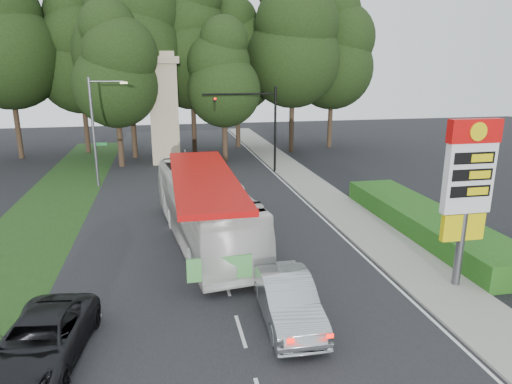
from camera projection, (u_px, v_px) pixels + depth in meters
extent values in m
plane|color=black|center=(243.00, 340.00, 15.05)|extent=(120.00, 120.00, 0.00)
cube|color=black|center=(207.00, 222.00, 26.39)|extent=(14.00, 80.00, 0.02)
cube|color=gray|center=(345.00, 213.00, 28.02)|extent=(3.00, 80.00, 0.12)
cube|color=#193814|center=(55.00, 203.00, 30.21)|extent=(5.00, 50.00, 0.02)
cube|color=#1D5015|center=(426.00, 222.00, 24.68)|extent=(3.00, 14.00, 1.20)
cylinder|color=#59595E|center=(459.00, 250.00, 18.30)|extent=(0.32, 0.32, 3.20)
cube|color=#D5C20B|center=(462.00, 227.00, 18.04)|extent=(1.80, 0.25, 1.10)
cube|color=silver|center=(469.00, 178.00, 17.51)|extent=(2.00, 0.35, 2.80)
cube|color=#B60A09|center=(475.00, 131.00, 17.03)|extent=(2.10, 0.40, 0.90)
cylinder|color=#D5C20B|center=(479.00, 132.00, 16.82)|extent=(0.70, 0.05, 0.70)
cube|color=black|center=(475.00, 158.00, 17.12)|extent=(1.70, 0.04, 0.45)
cube|color=black|center=(472.00, 175.00, 17.29)|extent=(1.70, 0.04, 0.45)
cube|color=black|center=(470.00, 191.00, 17.46)|extent=(1.70, 0.04, 0.45)
cylinder|color=black|center=(275.00, 130.00, 38.13)|extent=(0.20, 0.20, 7.20)
cylinder|color=black|center=(239.00, 94.00, 36.75)|extent=(6.00, 0.14, 0.14)
imported|color=black|center=(215.00, 97.00, 36.43)|extent=(0.18, 0.22, 1.10)
sphere|color=#FF0C05|center=(215.00, 99.00, 36.31)|extent=(0.18, 0.18, 0.18)
cylinder|color=#59595E|center=(94.00, 133.00, 33.38)|extent=(0.20, 0.20, 8.00)
cylinder|color=#59595E|center=(106.00, 81.00, 32.63)|extent=(2.40, 0.12, 0.12)
cube|color=#FFE599|center=(124.00, 83.00, 32.89)|extent=(0.50, 0.22, 0.14)
cube|color=#0C591E|center=(101.00, 144.00, 33.68)|extent=(0.85, 0.04, 0.22)
cube|color=#0C591E|center=(96.00, 147.00, 34.09)|extent=(0.04, 0.85, 0.22)
cube|color=tan|center=(164.00, 114.00, 41.81)|extent=(2.50, 2.50, 9.00)
cube|color=tan|center=(161.00, 60.00, 40.54)|extent=(3.00, 3.00, 0.60)
cube|color=tan|center=(161.00, 54.00, 40.40)|extent=(2.20, 2.20, 0.50)
cylinder|color=#2D2116|center=(18.00, 126.00, 44.17)|extent=(0.50, 0.50, 6.30)
sphere|color=black|center=(8.00, 57.00, 42.46)|extent=(9.80, 9.80, 9.80)
sphere|color=black|center=(2.00, 17.00, 41.53)|extent=(8.40, 8.40, 8.40)
cylinder|color=#2D2116|center=(86.00, 127.00, 47.34)|extent=(0.50, 0.50, 5.40)
sphere|color=black|center=(81.00, 72.00, 45.87)|extent=(8.40, 8.40, 8.40)
sphere|color=black|center=(78.00, 40.00, 45.08)|extent=(7.20, 7.20, 7.20)
sphere|color=black|center=(75.00, 13.00, 44.40)|extent=(5.40, 5.40, 5.40)
cylinder|color=#2D2116|center=(133.00, 125.00, 44.39)|extent=(0.50, 0.50, 6.48)
sphere|color=black|center=(128.00, 54.00, 42.63)|extent=(10.08, 10.08, 10.08)
sphere|color=black|center=(125.00, 13.00, 41.67)|extent=(8.64, 8.64, 8.64)
cylinder|color=#2D2116|center=(194.00, 124.00, 47.52)|extent=(0.50, 0.50, 5.94)
sphere|color=black|center=(192.00, 63.00, 45.90)|extent=(9.24, 9.24, 9.24)
sphere|color=black|center=(190.00, 28.00, 45.02)|extent=(7.92, 7.92, 7.92)
cylinder|color=#2D2116|center=(238.00, 124.00, 50.47)|extent=(0.50, 0.50, 5.22)
sphere|color=black|center=(238.00, 74.00, 49.05)|extent=(8.12, 8.12, 8.12)
sphere|color=black|center=(237.00, 46.00, 48.28)|extent=(6.96, 6.96, 6.96)
sphere|color=black|center=(237.00, 21.00, 47.63)|extent=(5.22, 5.22, 5.22)
cylinder|color=#2D2116|center=(292.00, 123.00, 47.55)|extent=(0.50, 0.50, 6.12)
sphere|color=black|center=(293.00, 60.00, 45.88)|extent=(9.52, 9.52, 9.52)
sphere|color=black|center=(294.00, 24.00, 44.98)|extent=(8.16, 8.16, 8.16)
cylinder|color=#2D2116|center=(330.00, 122.00, 50.48)|extent=(0.50, 0.50, 5.58)
sphere|color=black|center=(332.00, 69.00, 48.95)|extent=(8.68, 8.68, 8.68)
sphere|color=black|center=(334.00, 38.00, 48.13)|extent=(7.44, 7.44, 7.44)
sphere|color=black|center=(335.00, 12.00, 47.43)|extent=(5.58, 5.58, 5.58)
cylinder|color=#2D2116|center=(120.00, 141.00, 40.66)|extent=(0.50, 0.50, 4.68)
sphere|color=black|center=(116.00, 86.00, 39.38)|extent=(7.28, 7.28, 7.28)
sphere|color=black|center=(113.00, 54.00, 38.70)|extent=(6.24, 6.24, 6.24)
sphere|color=black|center=(111.00, 27.00, 38.11)|extent=(4.68, 4.68, 4.68)
cylinder|color=#2D2116|center=(225.00, 139.00, 43.02)|extent=(0.50, 0.50, 4.32)
sphere|color=black|center=(224.00, 91.00, 41.85)|extent=(6.72, 6.72, 6.72)
sphere|color=black|center=(224.00, 63.00, 41.21)|extent=(5.76, 5.76, 5.76)
sphere|color=black|center=(223.00, 40.00, 40.67)|extent=(4.32, 4.32, 4.32)
imported|color=white|center=(204.00, 208.00, 23.15)|extent=(4.55, 12.94, 3.53)
imported|color=#A1A4A8|center=(287.00, 299.00, 15.99)|extent=(1.93, 5.09, 1.66)
imported|color=black|center=(41.00, 341.00, 13.75)|extent=(3.09, 5.49, 1.45)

